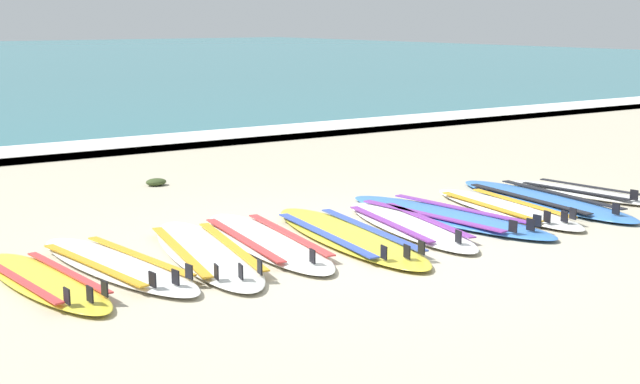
{
  "coord_description": "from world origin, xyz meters",
  "views": [
    {
      "loc": [
        -4.53,
        -6.03,
        1.95
      ],
      "look_at": [
        0.4,
        1.17,
        0.25
      ],
      "focal_mm": 50.46,
      "sensor_mm": 36.0,
      "label": 1
    }
  ],
  "objects_px": {
    "surfboard_7": "(506,208)",
    "surfboard_9": "(583,192)",
    "surfboard_1": "(116,265)",
    "surfboard_5": "(409,225)",
    "surfboard_6": "(447,216)",
    "surfboard_0": "(45,281)",
    "surfboard_2": "(206,252)",
    "surfboard_8": "(544,200)",
    "surfboard_3": "(266,241)",
    "surfboard_4": "(348,236)"
  },
  "relations": [
    {
      "from": "surfboard_5",
      "to": "surfboard_6",
      "type": "height_order",
      "value": "same"
    },
    {
      "from": "surfboard_2",
      "to": "surfboard_7",
      "type": "xyz_separation_m",
      "value": [
        3.33,
        -0.15,
        0.0
      ]
    },
    {
      "from": "surfboard_9",
      "to": "surfboard_6",
      "type": "bearing_deg",
      "value": -179.01
    },
    {
      "from": "surfboard_2",
      "to": "surfboard_6",
      "type": "bearing_deg",
      "value": -1.92
    },
    {
      "from": "surfboard_7",
      "to": "surfboard_8",
      "type": "distance_m",
      "value": 0.65
    },
    {
      "from": "surfboard_5",
      "to": "surfboard_4",
      "type": "bearing_deg",
      "value": -179.74
    },
    {
      "from": "surfboard_8",
      "to": "surfboard_9",
      "type": "height_order",
      "value": "same"
    },
    {
      "from": "surfboard_4",
      "to": "surfboard_6",
      "type": "bearing_deg",
      "value": 4.77
    },
    {
      "from": "surfboard_0",
      "to": "surfboard_9",
      "type": "height_order",
      "value": "same"
    },
    {
      "from": "surfboard_0",
      "to": "surfboard_6",
      "type": "bearing_deg",
      "value": -0.26
    },
    {
      "from": "surfboard_1",
      "to": "surfboard_3",
      "type": "distance_m",
      "value": 1.37
    },
    {
      "from": "surfboard_0",
      "to": "surfboard_2",
      "type": "relative_size",
      "value": 0.8
    },
    {
      "from": "surfboard_6",
      "to": "surfboard_8",
      "type": "relative_size",
      "value": 1.0
    },
    {
      "from": "surfboard_0",
      "to": "surfboard_2",
      "type": "bearing_deg",
      "value": 2.89
    },
    {
      "from": "surfboard_8",
      "to": "surfboard_2",
      "type": "bearing_deg",
      "value": 178.81
    },
    {
      "from": "surfboard_1",
      "to": "surfboard_7",
      "type": "xyz_separation_m",
      "value": [
        4.09,
        -0.22,
        -0.0
      ]
    },
    {
      "from": "surfboard_3",
      "to": "surfboard_7",
      "type": "distance_m",
      "value": 2.73
    },
    {
      "from": "surfboard_6",
      "to": "surfboard_7",
      "type": "height_order",
      "value": "same"
    },
    {
      "from": "surfboard_5",
      "to": "surfboard_9",
      "type": "height_order",
      "value": "same"
    },
    {
      "from": "surfboard_0",
      "to": "surfboard_4",
      "type": "xyz_separation_m",
      "value": [
        2.68,
        -0.12,
        -0.0
      ]
    },
    {
      "from": "surfboard_0",
      "to": "surfboard_5",
      "type": "xyz_separation_m",
      "value": [
        3.38,
        -0.12,
        -0.0
      ]
    },
    {
      "from": "surfboard_2",
      "to": "surfboard_4",
      "type": "distance_m",
      "value": 1.33
    },
    {
      "from": "surfboard_4",
      "to": "surfboard_9",
      "type": "distance_m",
      "value": 3.35
    },
    {
      "from": "surfboard_1",
      "to": "surfboard_5",
      "type": "distance_m",
      "value": 2.79
    },
    {
      "from": "surfboard_0",
      "to": "surfboard_9",
      "type": "xyz_separation_m",
      "value": [
        6.02,
        0.02,
        0.0
      ]
    },
    {
      "from": "surfboard_6",
      "to": "surfboard_7",
      "type": "relative_size",
      "value": 1.13
    },
    {
      "from": "surfboard_1",
      "to": "surfboard_3",
      "type": "bearing_deg",
      "value": -0.33
    },
    {
      "from": "surfboard_3",
      "to": "surfboard_8",
      "type": "relative_size",
      "value": 0.94
    },
    {
      "from": "surfboard_6",
      "to": "surfboard_9",
      "type": "xyz_separation_m",
      "value": [
        2.07,
        0.04,
        0.0
      ]
    },
    {
      "from": "surfboard_2",
      "to": "surfboard_5",
      "type": "distance_m",
      "value": 2.03
    },
    {
      "from": "surfboard_2",
      "to": "surfboard_4",
      "type": "height_order",
      "value": "same"
    },
    {
      "from": "surfboard_2",
      "to": "surfboard_3",
      "type": "distance_m",
      "value": 0.62
    },
    {
      "from": "surfboard_7",
      "to": "surfboard_9",
      "type": "distance_m",
      "value": 1.33
    },
    {
      "from": "surfboard_8",
      "to": "surfboard_4",
      "type": "bearing_deg",
      "value": -177.63
    },
    {
      "from": "surfboard_1",
      "to": "surfboard_7",
      "type": "bearing_deg",
      "value": -3.08
    },
    {
      "from": "surfboard_3",
      "to": "surfboard_5",
      "type": "relative_size",
      "value": 1.07
    },
    {
      "from": "surfboard_7",
      "to": "surfboard_0",
      "type": "bearing_deg",
      "value": 178.96
    },
    {
      "from": "surfboard_5",
      "to": "surfboard_6",
      "type": "distance_m",
      "value": 0.58
    },
    {
      "from": "surfboard_0",
      "to": "surfboard_6",
      "type": "height_order",
      "value": "same"
    },
    {
      "from": "surfboard_7",
      "to": "surfboard_3",
      "type": "bearing_deg",
      "value": 175.54
    },
    {
      "from": "surfboard_9",
      "to": "surfboard_0",
      "type": "bearing_deg",
      "value": -179.83
    },
    {
      "from": "surfboard_4",
      "to": "surfboard_6",
      "type": "height_order",
      "value": "same"
    },
    {
      "from": "surfboard_0",
      "to": "surfboard_9",
      "type": "relative_size",
      "value": 1.03
    },
    {
      "from": "surfboard_3",
      "to": "surfboard_6",
      "type": "height_order",
      "value": "same"
    },
    {
      "from": "surfboard_7",
      "to": "surfboard_8",
      "type": "relative_size",
      "value": 0.88
    },
    {
      "from": "surfboard_7",
      "to": "surfboard_8",
      "type": "bearing_deg",
      "value": 6.28
    },
    {
      "from": "surfboard_4",
      "to": "surfboard_5",
      "type": "height_order",
      "value": "same"
    },
    {
      "from": "surfboard_1",
      "to": "surfboard_2",
      "type": "xyz_separation_m",
      "value": [
        0.76,
        -0.07,
        -0.0
      ]
    },
    {
      "from": "surfboard_8",
      "to": "surfboard_9",
      "type": "relative_size",
      "value": 1.34
    },
    {
      "from": "surfboard_2",
      "to": "surfboard_3",
      "type": "xyz_separation_m",
      "value": [
        0.61,
        0.06,
        -0.0
      ]
    }
  ]
}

